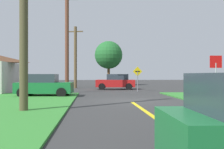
{
  "coord_description": "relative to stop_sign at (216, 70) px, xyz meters",
  "views": [
    {
      "loc": [
        -2.31,
        -16.23,
        1.6
      ],
      "look_at": [
        -0.84,
        3.31,
        1.59
      ],
      "focal_mm": 43.1,
      "sensor_mm": 36.0,
      "label": 1
    }
  ],
  "objects": [
    {
      "name": "ground_plane",
      "position": [
        -4.59,
        1.74,
        -1.84
      ],
      "size": [
        120.0,
        120.0,
        0.0
      ],
      "primitive_type": "plane",
      "color": "#343434"
    },
    {
      "name": "lane_stripe_center",
      "position": [
        -4.59,
        -6.26,
        -1.83
      ],
      "size": [
        0.2,
        14.0,
        0.01
      ],
      "primitive_type": "cube",
      "color": "yellow",
      "rests_on": "ground"
    },
    {
      "name": "stop_sign",
      "position": [
        0.0,
        0.0,
        0.0
      ],
      "size": [
        0.69,
        0.07,
        2.65
      ],
      "rotation": [
        0.0,
        0.0,
        3.14
      ],
      "color": "#9EA0A8",
      "rests_on": "ground"
    },
    {
      "name": "car_approaching_junction",
      "position": [
        -4.33,
        13.94,
        -1.04
      ],
      "size": [
        4.26,
        2.26,
        1.62
      ],
      "rotation": [
        0.0,
        0.0,
        3.04
      ],
      "color": "red",
      "rests_on": "ground"
    },
    {
      "name": "parked_car_near_building",
      "position": [
        -10.35,
        5.2,
        -1.03
      ],
      "size": [
        4.05,
        2.32,
        1.62
      ],
      "rotation": [
        0.0,
        0.0,
        -0.05
      ],
      "color": "#196B33",
      "rests_on": "ground"
    },
    {
      "name": "utility_pole_near",
      "position": [
        -9.77,
        -2.91,
        2.74
      ],
      "size": [
        1.79,
        0.46,
        8.98
      ],
      "color": "#4D442C",
      "rests_on": "ground"
    },
    {
      "name": "utility_pole_mid",
      "position": [
        -9.05,
        9.0,
        2.68
      ],
      "size": [
        1.8,
        0.33,
        8.84
      ],
      "color": "brown",
      "rests_on": "ground"
    },
    {
      "name": "utility_pole_far",
      "position": [
        -8.8,
        16.91,
        1.82
      ],
      "size": [
        1.79,
        0.49,
        7.14
      ],
      "color": "brown",
      "rests_on": "ground"
    },
    {
      "name": "direction_sign",
      "position": [
        -2.67,
        10.14,
        -0.4
      ],
      "size": [
        0.9,
        0.14,
        2.32
      ],
      "color": "slate",
      "rests_on": "ground"
    },
    {
      "name": "pine_tree_center",
      "position": [
        -4.52,
        23.57,
        2.49
      ],
      "size": [
        3.94,
        3.94,
        6.32
      ],
      "color": "brown",
      "rests_on": "ground"
    }
  ]
}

